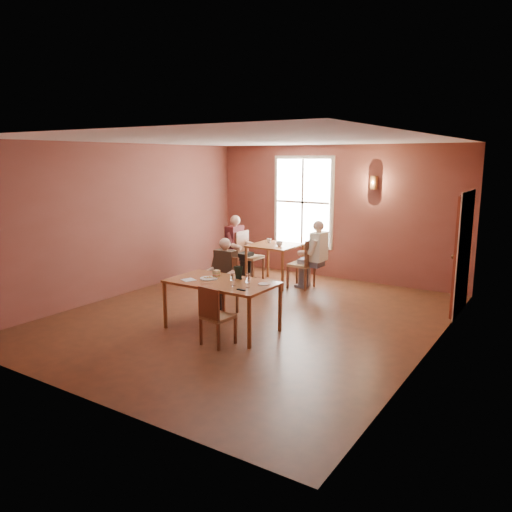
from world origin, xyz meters
The scene contains 30 objects.
ground centered at (0.00, 0.00, 0.00)m, with size 6.00×7.00×0.01m, color brown.
wall_back centered at (0.00, 3.50, 1.50)m, with size 6.00×0.04×3.00m, color brown.
wall_front centered at (0.00, -3.50, 1.50)m, with size 6.00×0.04×3.00m, color brown.
wall_left centered at (-3.00, 0.00, 1.50)m, with size 0.04×7.00×3.00m, color brown.
wall_right centered at (3.00, 0.00, 1.50)m, with size 0.04×7.00×3.00m, color brown.
ceiling centered at (0.00, 0.00, 3.00)m, with size 6.00×7.00×0.04m, color white.
window centered at (-0.80, 3.45, 1.70)m, with size 1.36×0.10×1.96m, color white.
door centered at (2.94, 2.30, 1.05)m, with size 0.12×1.04×2.10m, color maroon.
wall_sconce centered at (0.90, 3.40, 2.20)m, with size 0.16×0.16×0.28m, color brown.
main_table centered at (-0.03, -0.76, 0.40)m, with size 1.71×0.96×0.80m, color brown, non-canonical shape.
chair_diner_main centered at (-0.53, -0.11, 0.50)m, with size 0.44×0.44×1.00m, color brown, non-canonical shape.
diner_main centered at (-0.53, -0.14, 0.64)m, with size 0.51×0.51×1.27m, color #321C16, non-canonical shape.
chair_empty centered at (0.31, -1.31, 0.45)m, with size 0.40×0.40×0.90m, color brown, non-canonical shape.
plate_food centered at (-0.29, -0.76, 0.82)m, with size 0.28×0.28×0.04m, color silver.
sandwich centered at (-0.22, -0.65, 0.86)m, with size 0.09×0.09×0.11m, color tan.
goblet_a centered at (0.42, -0.67, 0.89)m, with size 0.07×0.07×0.18m, color white, non-canonical shape.
goblet_b centered at (0.55, -0.88, 0.90)m, with size 0.08×0.08×0.20m, color silver, non-canonical shape.
goblet_c centered at (0.29, -0.90, 0.90)m, with size 0.08×0.08×0.20m, color white, non-canonical shape.
menu_stand centered at (0.11, -0.50, 0.91)m, with size 0.13×0.06×0.21m, color black.
knife centered at (-0.11, -1.03, 0.80)m, with size 0.20×0.02×0.00m, color white.
napkin centered at (-0.52, -0.98, 0.80)m, with size 0.19×0.19×0.01m, color white.
side_plate centered at (0.64, -0.57, 0.81)m, with size 0.18×0.18×0.01m, color silver.
sunglasses centered at (0.54, -1.05, 0.81)m, with size 0.14×0.04×0.02m, color black.
second_table centered at (-0.85, 2.28, 0.43)m, with size 0.98×0.98×0.87m, color brown, non-canonical shape.
chair_diner_white centered at (-0.20, 2.28, 0.52)m, with size 0.46×0.46×1.05m, color #432612, non-canonical shape.
diner_white centered at (-0.17, 2.28, 0.70)m, with size 0.56×0.56×1.40m, color silver, non-canonical shape.
chair_diner_maroon centered at (-1.50, 2.28, 0.55)m, with size 0.48×0.48×1.09m, color brown, non-canonical shape.
diner_maroon centered at (-1.53, 2.28, 0.70)m, with size 0.56×0.56×1.40m, color maroon, non-canonical shape.
cup_a centered at (-0.66, 2.15, 0.92)m, with size 0.13×0.13×0.11m, color silver.
cup_b centered at (-1.06, 2.38, 0.92)m, with size 0.11×0.11×0.10m, color white.
Camera 1 is at (4.57, -6.89, 2.72)m, focal length 35.00 mm.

